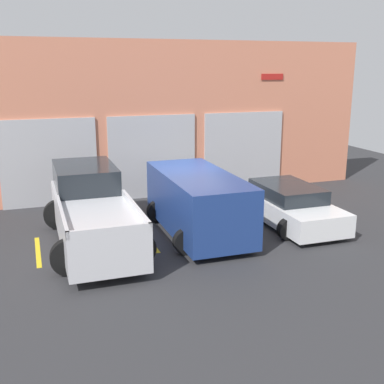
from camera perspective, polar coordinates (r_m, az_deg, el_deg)
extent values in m
plane|color=#2D2D30|center=(15.04, -1.02, -3.30)|extent=(28.00, 28.00, 0.00)
cube|color=#D17A5B|center=(17.58, -4.42, 8.54)|extent=(16.35, 0.60, 5.55)
cube|color=#ADADB2|center=(16.89, -16.56, 3.29)|extent=(3.18, 0.08, 2.97)
cube|color=#ADADB2|center=(17.39, -4.69, 4.17)|extent=(3.18, 0.08, 2.97)
cube|color=#ADADB2|center=(18.58, 6.11, 4.81)|extent=(3.18, 0.08, 2.97)
cube|color=#B21E19|center=(18.82, 9.49, 13.32)|extent=(0.90, 0.03, 0.22)
cube|color=silver|center=(12.98, -11.59, -3.18)|extent=(1.81, 5.57, 0.98)
cube|color=#1E2328|center=(14.24, -12.58, 1.81)|extent=(1.67, 2.51, 0.68)
cube|color=silver|center=(11.55, -15.16, -2.64)|extent=(0.08, 3.06, 0.18)
cube|color=silver|center=(11.77, -6.73, -1.90)|extent=(0.08, 3.06, 0.18)
cube|color=silver|center=(10.22, -9.68, -4.59)|extent=(1.81, 0.08, 0.18)
cylinder|color=black|center=(14.65, -15.52, -2.56)|extent=(0.87, 0.22, 0.87)
cylinder|color=black|center=(14.81, -9.37, -2.03)|extent=(0.87, 0.22, 0.87)
cylinder|color=black|center=(11.39, -14.33, -7.48)|extent=(0.87, 0.22, 0.87)
cylinder|color=black|center=(11.60, -6.44, -6.69)|extent=(0.87, 0.22, 0.87)
cube|color=white|center=(14.90, 11.34, -1.94)|extent=(1.71, 4.22, 0.63)
cube|color=#1E2328|center=(14.85, 11.24, 0.10)|extent=(1.50, 2.32, 0.41)
cylinder|color=black|center=(15.71, 6.58, -1.43)|extent=(0.62, 0.22, 0.62)
cylinder|color=black|center=(16.39, 11.29, -0.95)|extent=(0.62, 0.22, 0.62)
cylinder|color=black|center=(13.51, 11.34, -4.33)|extent=(0.62, 0.22, 0.62)
cylinder|color=black|center=(14.29, 16.52, -3.60)|extent=(0.62, 0.22, 0.62)
cube|color=navy|center=(13.56, 0.69, -1.10)|extent=(1.83, 4.48, 1.57)
cube|color=#1E2328|center=(15.46, -2.03, 2.94)|extent=(1.65, 0.06, 0.28)
cylinder|color=black|center=(14.78, -4.08, -2.31)|extent=(0.67, 0.22, 0.67)
cylinder|color=black|center=(15.26, 1.79, -1.74)|extent=(0.67, 0.22, 0.67)
cylinder|color=black|center=(12.26, -0.71, -5.90)|extent=(0.67, 0.22, 0.67)
cylinder|color=black|center=(12.82, 6.18, -5.04)|extent=(0.67, 0.22, 0.67)
cube|color=gold|center=(13.14, -17.79, -6.73)|extent=(0.12, 2.20, 0.01)
cube|color=gold|center=(13.46, -5.23, -5.54)|extent=(0.12, 2.20, 0.01)
cube|color=gold|center=(14.38, 6.18, -4.23)|extent=(0.12, 2.20, 0.01)
cube|color=gold|center=(15.80, 15.86, -2.97)|extent=(0.12, 2.20, 0.01)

